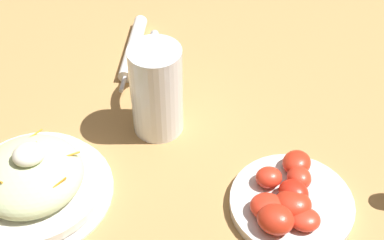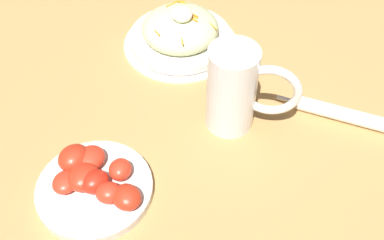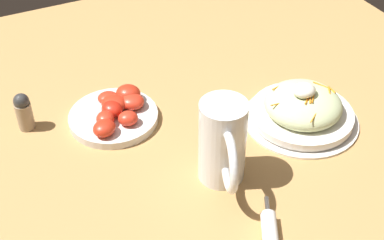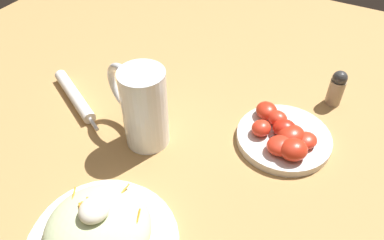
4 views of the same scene
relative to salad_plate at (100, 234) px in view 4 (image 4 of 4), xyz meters
name	(u,v)px [view 4 (image 4 of 4)]	position (x,y,z in m)	size (l,w,h in m)	color
ground_plane	(178,131)	(0.26, 0.02, -0.03)	(1.43, 1.43, 0.00)	#B2844C
salad_plate	(100,234)	(0.00, 0.00, 0.00)	(0.23, 0.23, 0.09)	white
beer_mug	(143,111)	(0.21, 0.07, 0.04)	(0.08, 0.15, 0.15)	white
napkin_roll	(75,96)	(0.23, 0.26, -0.02)	(0.11, 0.19, 0.03)	white
tomato_plate	(283,136)	(0.32, -0.16, -0.01)	(0.18, 0.18, 0.05)	silver
salt_shaker	(337,88)	(0.49, -0.22, 0.01)	(0.03, 0.03, 0.08)	gray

